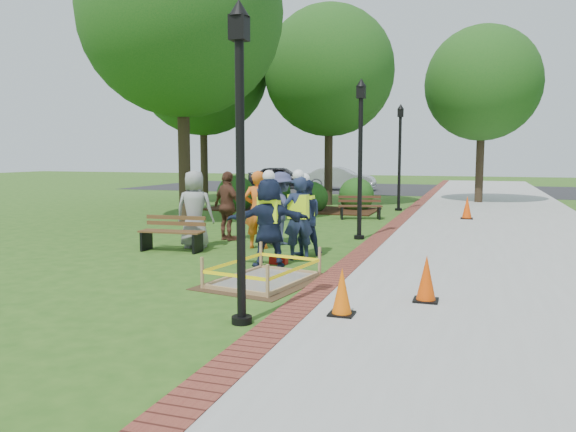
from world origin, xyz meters
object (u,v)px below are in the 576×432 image
(wet_concrete_pad, at_px, (264,269))
(hivis_worker_b, at_px, (298,215))
(cone_front, at_px, (342,293))
(hivis_worker_c, at_px, (304,214))
(bench_near, at_px, (172,240))
(lamp_near, at_px, (240,140))
(hivis_worker_a, at_px, (269,219))

(wet_concrete_pad, xyz_separation_m, hivis_worker_b, (-0.06, 2.25, 0.73))
(wet_concrete_pad, xyz_separation_m, cone_front, (1.81, -1.64, 0.10))
(hivis_worker_c, bearing_deg, bench_near, -169.69)
(bench_near, bearing_deg, lamp_near, -50.93)
(bench_near, distance_m, hivis_worker_c, 3.22)
(cone_front, bearing_deg, hivis_worker_c, 113.23)
(cone_front, distance_m, hivis_worker_c, 4.92)
(lamp_near, xyz_separation_m, hivis_worker_a, (-1.00, 3.74, -1.51))
(wet_concrete_pad, relative_size, cone_front, 3.67)
(bench_near, height_order, cone_front, bench_near)
(wet_concrete_pad, relative_size, bench_near, 1.65)
(bench_near, distance_m, cone_front, 6.37)
(hivis_worker_b, bearing_deg, hivis_worker_c, 94.73)
(lamp_near, bearing_deg, wet_concrete_pad, 104.08)
(hivis_worker_a, height_order, hivis_worker_c, hivis_worker_a)
(bench_near, relative_size, hivis_worker_a, 0.79)
(cone_front, bearing_deg, bench_near, 141.99)
(cone_front, height_order, lamp_near, lamp_near)
(wet_concrete_pad, height_order, bench_near, bench_near)
(lamp_near, height_order, hivis_worker_c, lamp_near)
(hivis_worker_a, bearing_deg, cone_front, -53.29)
(cone_front, xyz_separation_m, hivis_worker_a, (-2.21, 2.97, 0.64))
(bench_near, height_order, hivis_worker_c, hivis_worker_c)
(wet_concrete_pad, xyz_separation_m, hivis_worker_a, (-0.40, 1.33, 0.74))
(hivis_worker_c, bearing_deg, hivis_worker_b, -85.27)
(bench_near, xyz_separation_m, lamp_near, (3.81, -4.70, 2.22))
(hivis_worker_b, bearing_deg, lamp_near, -81.84)
(hivis_worker_a, xyz_separation_m, hivis_worker_b, (0.34, 0.92, -0.00))
(wet_concrete_pad, bearing_deg, hivis_worker_c, 92.27)
(cone_front, height_order, hivis_worker_b, hivis_worker_b)
(hivis_worker_a, relative_size, hivis_worker_b, 1.01)
(lamp_near, relative_size, hivis_worker_b, 2.17)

